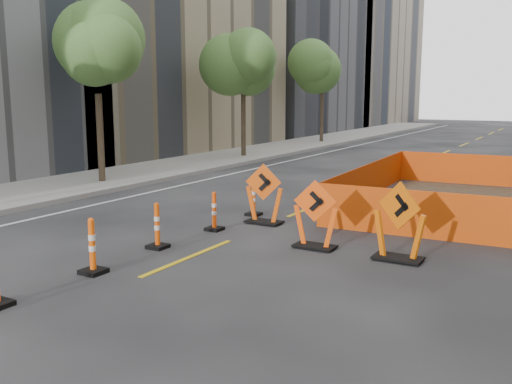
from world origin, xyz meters
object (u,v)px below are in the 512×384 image
Objects in this scene: channelizer_6 at (214,211)px; chevron_sign_right at (399,221)px; channelizer_5 at (157,226)px; channelizer_7 at (254,198)px; channelizer_4 at (92,246)px; chevron_sign_left at (264,194)px; chevron_sign_center at (315,214)px.

chevron_sign_right reaches higher than channelizer_6.
channelizer_5 reaches higher than channelizer_7.
channelizer_7 is at bearing 174.75° from chevron_sign_right.
channelizer_7 is (-0.04, 1.97, -0.00)m from channelizer_6.
channelizer_7 is at bearing 91.05° from channelizer_6.
channelizer_4 is 5.96m from chevron_sign_right.
channelizer_5 is at bearing -91.60° from channelizer_7.
channelizer_4 is at bearing -87.21° from channelizer_5.
chevron_sign_left is at bearing -44.48° from channelizer_7.
chevron_sign_right is at bearing 19.56° from channelizer_5.
chevron_sign_left reaches higher than chevron_sign_center.
chevron_sign_center is (2.11, -1.53, -0.03)m from chevron_sign_left.
chevron_sign_center reaches higher than channelizer_4.
channelizer_7 is at bearing 88.40° from channelizer_5.
channelizer_6 is 4.65m from chevron_sign_right.
chevron_sign_center is 1.83m from chevron_sign_right.
chevron_sign_left is at bearing 60.98° from channelizer_6.
chevron_sign_center is (2.81, -0.27, 0.27)m from channelizer_6.
chevron_sign_left is at bearing 179.23° from chevron_sign_right.
channelizer_7 is 0.64× the size of chevron_sign_center.
channelizer_4 is 5.26m from chevron_sign_left.
chevron_sign_right is (4.68, 3.67, 0.28)m from channelizer_4.
chevron_sign_left reaches higher than channelizer_5.
channelizer_5 is at bearing -164.74° from chevron_sign_center.
chevron_sign_center is at bearing 52.11° from channelizer_4.
channelizer_7 is (0.11, 3.94, -0.02)m from channelizer_5.
channelizer_6 is at bearing 89.27° from channelizer_4.
channelizer_4 reaches higher than channelizer_6.
channelizer_7 is at bearing 127.05° from chevron_sign_center.
chevron_sign_center reaches higher than channelizer_6.
channelizer_5 is 1.05× the size of channelizer_6.
chevron_sign_center is at bearing -49.34° from chevron_sign_left.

